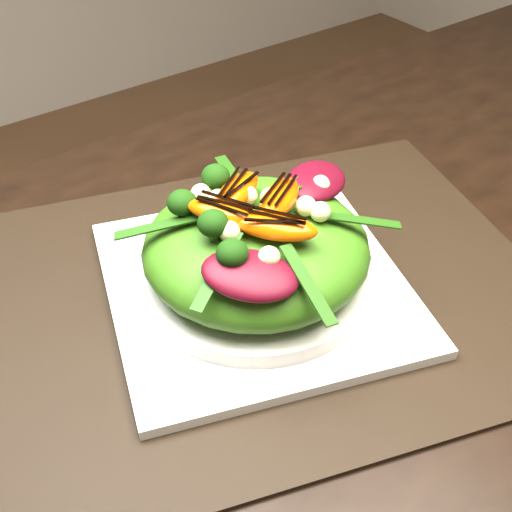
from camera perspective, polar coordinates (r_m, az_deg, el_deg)
dining_table at (r=0.70m, az=15.55°, el=-3.51°), size 1.60×0.90×0.75m
placemat at (r=0.65m, az=0.00°, el=-2.96°), size 0.64×0.56×0.00m
plate_base at (r=0.65m, az=-0.00°, el=-2.48°), size 0.34×0.34×0.01m
salad_bowl at (r=0.64m, az=0.00°, el=-1.60°), size 0.26×0.26×0.02m
lettuce_mound at (r=0.62m, az=0.00°, el=0.72°), size 0.24×0.24×0.07m
radicchio_leaf at (r=0.65m, az=5.03°, el=6.25°), size 0.09×0.08×0.02m
orange_segment at (r=0.61m, az=-2.30°, el=5.21°), size 0.07×0.04×0.02m
broccoli_floret at (r=0.57m, az=-7.15°, el=2.48°), size 0.05×0.05×0.04m
macadamia_nut at (r=0.58m, az=2.88°, el=3.41°), size 0.02×0.02×0.02m
balsamic_drizzle at (r=0.60m, az=-2.33°, el=5.99°), size 0.05×0.01×0.00m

